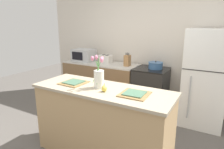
{
  "coord_description": "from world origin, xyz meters",
  "views": [
    {
      "loc": [
        1.29,
        -2.0,
        1.75
      ],
      "look_at": [
        0.0,
        0.25,
        1.07
      ],
      "focal_mm": 32.0,
      "sensor_mm": 36.0,
      "label": 1
    }
  ],
  "objects_px": {
    "knife_block": "(127,60)",
    "toaster": "(105,59)",
    "microwave": "(84,55)",
    "plate_setting_left": "(74,82)",
    "stove_range": "(150,91)",
    "pear_figurine": "(104,88)",
    "flower_vase": "(99,77)",
    "refrigerator": "(205,79)",
    "plate_setting_right": "(135,94)",
    "cooking_pot": "(156,65)"
  },
  "relations": [
    {
      "from": "toaster",
      "to": "knife_block",
      "type": "height_order",
      "value": "knife_block"
    },
    {
      "from": "toaster",
      "to": "knife_block",
      "type": "distance_m",
      "value": 0.56
    },
    {
      "from": "cooking_pot",
      "to": "refrigerator",
      "type": "bearing_deg",
      "value": -2.06
    },
    {
      "from": "flower_vase",
      "to": "plate_setting_left",
      "type": "relative_size",
      "value": 1.29
    },
    {
      "from": "stove_range",
      "to": "knife_block",
      "type": "relative_size",
      "value": 3.31
    },
    {
      "from": "stove_range",
      "to": "plate_setting_right",
      "type": "xyz_separation_m",
      "value": [
        0.35,
        -1.61,
        0.51
      ]
    },
    {
      "from": "toaster",
      "to": "cooking_pot",
      "type": "height_order",
      "value": "toaster"
    },
    {
      "from": "refrigerator",
      "to": "plate_setting_right",
      "type": "bearing_deg",
      "value": -110.52
    },
    {
      "from": "pear_figurine",
      "to": "toaster",
      "type": "height_order",
      "value": "toaster"
    },
    {
      "from": "toaster",
      "to": "cooking_pot",
      "type": "xyz_separation_m",
      "value": [
        1.13,
        -0.02,
        -0.02
      ]
    },
    {
      "from": "refrigerator",
      "to": "plate_setting_right",
      "type": "distance_m",
      "value": 1.73
    },
    {
      "from": "flower_vase",
      "to": "microwave",
      "type": "relative_size",
      "value": 0.88
    },
    {
      "from": "refrigerator",
      "to": "flower_vase",
      "type": "bearing_deg",
      "value": -124.31
    },
    {
      "from": "refrigerator",
      "to": "cooking_pot",
      "type": "height_order",
      "value": "refrigerator"
    },
    {
      "from": "stove_range",
      "to": "plate_setting_right",
      "type": "relative_size",
      "value": 2.72
    },
    {
      "from": "flower_vase",
      "to": "knife_block",
      "type": "distance_m",
      "value": 1.63
    },
    {
      "from": "toaster",
      "to": "cooking_pot",
      "type": "relative_size",
      "value": 1.02
    },
    {
      "from": "plate_setting_left",
      "to": "knife_block",
      "type": "distance_m",
      "value": 1.6
    },
    {
      "from": "cooking_pot",
      "to": "microwave",
      "type": "xyz_separation_m",
      "value": [
        -1.68,
        -0.03,
        0.07
      ]
    },
    {
      "from": "cooking_pot",
      "to": "plate_setting_left",
      "type": "bearing_deg",
      "value": -110.43
    },
    {
      "from": "flower_vase",
      "to": "plate_setting_right",
      "type": "xyz_separation_m",
      "value": [
        0.49,
        -0.01,
        -0.13
      ]
    },
    {
      "from": "knife_block",
      "to": "toaster",
      "type": "bearing_deg",
      "value": 173.57
    },
    {
      "from": "flower_vase",
      "to": "toaster",
      "type": "height_order",
      "value": "flower_vase"
    },
    {
      "from": "stove_range",
      "to": "refrigerator",
      "type": "bearing_deg",
      "value": 0.04
    },
    {
      "from": "plate_setting_left",
      "to": "cooking_pot",
      "type": "relative_size",
      "value": 1.19
    },
    {
      "from": "plate_setting_right",
      "to": "flower_vase",
      "type": "bearing_deg",
      "value": 179.09
    },
    {
      "from": "stove_range",
      "to": "refrigerator",
      "type": "height_order",
      "value": "refrigerator"
    },
    {
      "from": "knife_block",
      "to": "flower_vase",
      "type": "bearing_deg",
      "value": -77.15
    },
    {
      "from": "refrigerator",
      "to": "microwave",
      "type": "relative_size",
      "value": 3.45
    },
    {
      "from": "microwave",
      "to": "plate_setting_left",
      "type": "bearing_deg",
      "value": -56.55
    },
    {
      "from": "plate_setting_left",
      "to": "microwave",
      "type": "xyz_separation_m",
      "value": [
        -1.06,
        1.61,
        0.07
      ]
    },
    {
      "from": "pear_figurine",
      "to": "plate_setting_left",
      "type": "relative_size",
      "value": 0.33
    },
    {
      "from": "flower_vase",
      "to": "plate_setting_left",
      "type": "height_order",
      "value": "flower_vase"
    },
    {
      "from": "stove_range",
      "to": "pear_figurine",
      "type": "bearing_deg",
      "value": -90.23
    },
    {
      "from": "cooking_pot",
      "to": "knife_block",
      "type": "distance_m",
      "value": 0.58
    },
    {
      "from": "pear_figurine",
      "to": "plate_setting_right",
      "type": "xyz_separation_m",
      "value": [
        0.35,
        0.09,
        -0.03
      ]
    },
    {
      "from": "flower_vase",
      "to": "plate_setting_left",
      "type": "distance_m",
      "value": 0.42
    },
    {
      "from": "pear_figurine",
      "to": "plate_setting_left",
      "type": "xyz_separation_m",
      "value": [
        -0.54,
        0.09,
        -0.03
      ]
    },
    {
      "from": "refrigerator",
      "to": "plate_setting_right",
      "type": "xyz_separation_m",
      "value": [
        -0.6,
        -1.61,
        0.13
      ]
    },
    {
      "from": "pear_figurine",
      "to": "toaster",
      "type": "xyz_separation_m",
      "value": [
        -1.06,
        1.75,
        -0.01
      ]
    },
    {
      "from": "plate_setting_right",
      "to": "microwave",
      "type": "xyz_separation_m",
      "value": [
        -1.96,
        1.61,
        0.07
      ]
    },
    {
      "from": "flower_vase",
      "to": "toaster",
      "type": "relative_size",
      "value": 1.51
    },
    {
      "from": "microwave",
      "to": "knife_block",
      "type": "xyz_separation_m",
      "value": [
        1.1,
        -0.01,
        -0.02
      ]
    },
    {
      "from": "plate_setting_left",
      "to": "knife_block",
      "type": "xyz_separation_m",
      "value": [
        0.04,
        1.6,
        0.04
      ]
    },
    {
      "from": "knife_block",
      "to": "cooking_pot",
      "type": "bearing_deg",
      "value": 4.48
    },
    {
      "from": "plate_setting_right",
      "to": "cooking_pot",
      "type": "relative_size",
      "value": 1.19
    },
    {
      "from": "refrigerator",
      "to": "knife_block",
      "type": "height_order",
      "value": "refrigerator"
    },
    {
      "from": "refrigerator",
      "to": "pear_figurine",
      "type": "distance_m",
      "value": 1.96
    },
    {
      "from": "stove_range",
      "to": "microwave",
      "type": "xyz_separation_m",
      "value": [
        -1.61,
        -0.0,
        0.58
      ]
    },
    {
      "from": "toaster",
      "to": "microwave",
      "type": "distance_m",
      "value": 0.55
    }
  ]
}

